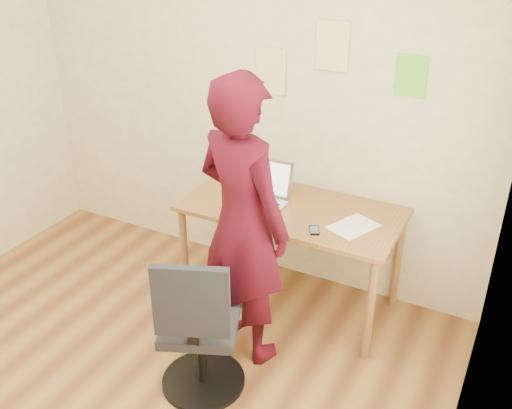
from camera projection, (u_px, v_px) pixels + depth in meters
The scene contains 10 objects.
room at pixel (57, 188), 2.51m from camera, with size 3.58×3.58×2.78m.
desk at pixel (291, 219), 3.70m from camera, with size 1.40×0.70×0.74m.
laptop at pixel (259, 195), 3.70m from camera, with size 0.36×0.32×0.26m.
paper_sheet at pixel (353, 226), 3.44m from camera, with size 0.20×0.29×0.00m, color white.
phone at pixel (314, 230), 3.39m from camera, with size 0.10×0.12×0.01m.
wall_note_left at pixel (271, 71), 3.73m from camera, with size 0.21×0.00×0.30m, color #E2D887.
wall_note_mid at pixel (332, 46), 3.46m from camera, with size 0.21×0.00×0.30m, color #E2D887.
wall_note_right at pixel (411, 76), 3.32m from camera, with size 0.18×0.00×0.24m, color #5EDD31.
office_chair at pixel (199, 336), 3.07m from camera, with size 0.53×0.54×0.92m.
person at pixel (243, 223), 3.21m from camera, with size 0.63×0.42×1.74m, color #3B0813.
Camera 1 is at (1.83, -1.60, 2.43)m, focal length 40.00 mm.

